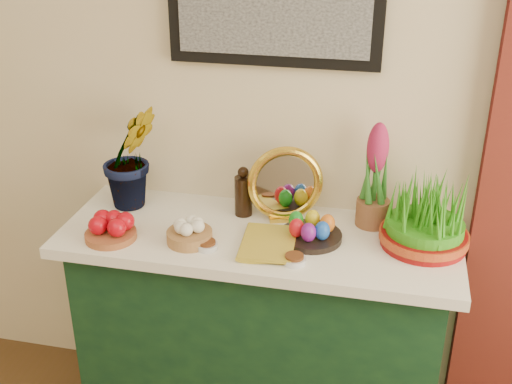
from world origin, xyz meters
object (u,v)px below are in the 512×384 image
Objects in this scene: hyacinth_green at (130,140)px; book at (242,241)px; sideboard at (259,338)px; mirror at (285,185)px; wheatgrass_sabzeh at (426,217)px.

hyacinth_green is 2.17× the size of book.
sideboard is 4.62× the size of mirror.
mirror is at bearing 60.92° from book.
sideboard is at bearing 65.11° from book.
book reaches higher than sideboard.
hyacinth_green is at bearing 167.80° from sideboard.
book is (0.47, -0.21, -0.25)m from hyacinth_green.
book is 0.62m from wheatgrass_sabzeh.
sideboard is 5.40× the size of book.
hyacinth_green is 0.59m from mirror.
mirror is 0.28m from book.
mirror reaches higher than book.
book is at bearing -111.07° from sideboard.
book is at bearing -115.26° from mirror.
sideboard is at bearing -54.66° from hyacinth_green.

